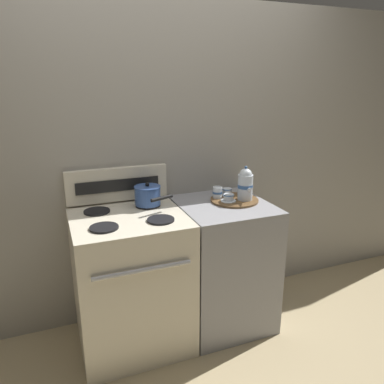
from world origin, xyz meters
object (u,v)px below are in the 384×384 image
at_px(stove, 131,281).
at_px(teacup_left, 229,198).
at_px(teapot, 245,184).
at_px(teacup_right, 227,192).
at_px(saucepan, 148,195).
at_px(serving_tray, 234,200).
at_px(creamer_jug, 218,192).

relative_size(stove, teacup_left, 8.61).
bearing_deg(teapot, teacup_right, 116.12).
height_order(saucepan, serving_tray, saucepan).
bearing_deg(creamer_jug, serving_tray, -36.10).
height_order(teacup_left, creamer_jug, creamer_jug).
relative_size(teacup_right, creamer_jug, 1.35).
bearing_deg(stove, teacup_right, 9.80).
xyz_separation_m(stove, teacup_left, (0.68, -0.00, 0.48)).
bearing_deg(saucepan, teapot, -13.27).
distance_m(stove, teapot, 0.98).
bearing_deg(teacup_left, stove, 179.67).
bearing_deg(serving_tray, saucepan, 168.95).
xyz_separation_m(teacup_right, creamer_jug, (-0.09, -0.03, 0.01)).
distance_m(saucepan, teacup_right, 0.57).
relative_size(stove, teapot, 3.83).
relative_size(teapot, teacup_left, 2.25).
bearing_deg(teacup_left, teapot, -2.67).
height_order(saucepan, teacup_right, saucepan).
bearing_deg(serving_tray, teapot, -31.95).
distance_m(teacup_right, creamer_jug, 0.09).
bearing_deg(teapot, stove, 179.32).
distance_m(teacup_left, creamer_jug, 0.11).
relative_size(teapot, creamer_jug, 3.03).
relative_size(stove, saucepan, 3.27).
xyz_separation_m(stove, saucepan, (0.17, 0.14, 0.52)).
height_order(stove, teacup_left, teacup_left).
bearing_deg(stove, serving_tray, 2.15).
height_order(teacup_right, creamer_jug, creamer_jug).
bearing_deg(serving_tray, creamer_jug, 143.90).
distance_m(serving_tray, creamer_jug, 0.13).
distance_m(stove, teacup_right, 0.89).
xyz_separation_m(saucepan, creamer_jug, (0.48, -0.04, -0.02)).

